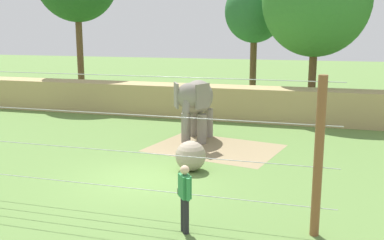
# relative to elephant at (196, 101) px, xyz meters

# --- Properties ---
(ground_plane) EXTENTS (120.00, 120.00, 0.00)m
(ground_plane) POSITION_rel_elephant_xyz_m (-0.32, -5.44, -1.78)
(ground_plane) COLOR #5B7F3D
(dirt_patch) EXTENTS (5.70, 4.68, 0.01)m
(dirt_patch) POSITION_rel_elephant_xyz_m (1.07, -0.96, -1.78)
(dirt_patch) COLOR #937F5B
(dirt_patch) RESTS_ON ground
(embankment_wall) EXTENTS (36.00, 1.80, 1.77)m
(embankment_wall) POSITION_rel_elephant_xyz_m (-0.32, 5.25, -0.90)
(embankment_wall) COLOR tan
(embankment_wall) RESTS_ON ground
(elephant) EXTENTS (1.53, 3.63, 2.69)m
(elephant) POSITION_rel_elephant_xyz_m (0.00, 0.00, 0.00)
(elephant) COLOR gray
(elephant) RESTS_ON ground
(enrichment_ball) EXTENTS (1.05, 1.05, 1.05)m
(enrichment_ball) POSITION_rel_elephant_xyz_m (0.95, -4.07, -1.25)
(enrichment_ball) COLOR gray
(enrichment_ball) RESTS_ON ground
(cable_fence) EXTENTS (11.95, 0.21, 3.80)m
(cable_fence) POSITION_rel_elephant_xyz_m (-0.32, -7.94, 0.13)
(cable_fence) COLOR brown
(cable_fence) RESTS_ON ground
(zookeeper) EXTENTS (0.45, 0.51, 1.67)m
(zookeeper) POSITION_rel_elephant_xyz_m (2.16, -8.65, -0.85)
(zookeeper) COLOR #232328
(zookeeper) RESTS_ON ground
(tree_right_of_centre) EXTENTS (3.93, 3.93, 8.02)m
(tree_right_of_centre) POSITION_rel_elephant_xyz_m (0.65, 11.92, 4.13)
(tree_right_of_centre) COLOR brown
(tree_right_of_centre) RESTS_ON ground
(tree_far_right) EXTENTS (6.02, 6.02, 9.56)m
(tree_far_right) POSITION_rel_elephant_xyz_m (4.61, 8.42, 4.60)
(tree_far_right) COLOR brown
(tree_far_right) RESTS_ON ground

